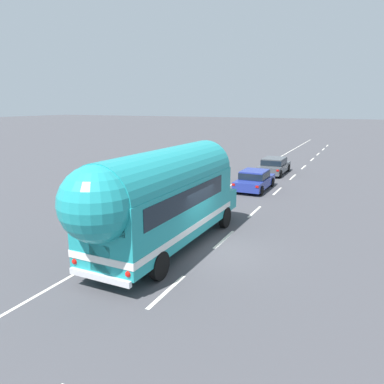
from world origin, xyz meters
TOP-DOWN VIEW (x-y plane):
  - ground_plane at (0.00, 0.00)m, footprint 300.00×300.00m
  - lane_markings at (-2.49, 12.79)m, footprint 3.67×80.00m
  - painted_bus at (-1.78, -1.03)m, footprint 2.69×10.69m
  - car_lead at (-1.57, 11.56)m, footprint 1.96×4.42m
  - car_second at (-1.77, 18.24)m, footprint 2.00×4.77m

SIDE VIEW (x-z plane):
  - ground_plane at x=0.00m, z-range 0.00..0.00m
  - lane_markings at x=-2.49m, z-range 0.00..0.01m
  - car_lead at x=-1.57m, z-range 0.05..1.42m
  - car_second at x=-1.77m, z-range 0.06..1.43m
  - painted_bus at x=-1.78m, z-range 0.24..4.37m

